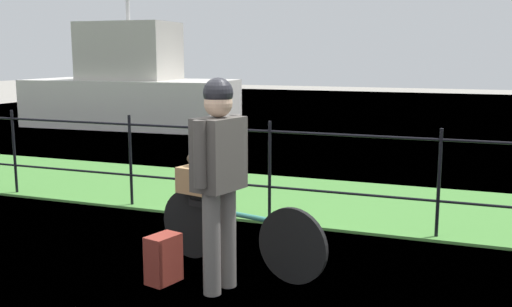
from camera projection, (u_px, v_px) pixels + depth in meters
name	position (u px, v px, depth m)	size (l,w,h in m)	color
ground_plane	(183.00, 288.00, 4.71)	(60.00, 60.00, 0.00)	gray
grass_strip	(297.00, 198.00, 7.58)	(27.00, 2.40, 0.03)	#478438
harbor_water	(389.00, 128.00, 14.90)	(30.00, 30.00, 0.00)	slate
iron_fence	(270.00, 164.00, 6.49)	(18.04, 0.04, 1.13)	black
bicycle_main	(237.00, 231.00, 5.08)	(1.69, 0.46, 0.64)	black
wooden_crate	(200.00, 179.00, 5.24)	(0.33, 0.29, 0.23)	#A87F51
terrier_dog	(202.00, 159.00, 5.20)	(0.32, 0.20, 0.18)	#4C3D2D
cyclist_person	(219.00, 166.00, 4.51)	(0.35, 0.53, 1.68)	slate
backpack_on_paving	(163.00, 259.00, 4.80)	(0.28, 0.18, 0.40)	maroon
moored_boat_near	(131.00, 89.00, 15.24)	(5.46, 2.49, 4.27)	silver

